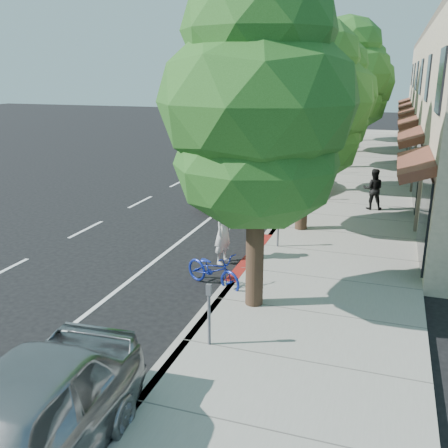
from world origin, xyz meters
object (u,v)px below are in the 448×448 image
at_px(street_tree_5, 360,85).
at_px(silver_suv, 249,178).
at_px(pedestrian, 373,189).
at_px(street_tree_2, 330,97).
at_px(cyclist, 223,231).
at_px(dark_suv_far, 330,140).
at_px(white_pickup, 299,147).
at_px(street_tree_1, 307,104).
at_px(street_tree_3, 345,76).
at_px(street_tree_4, 354,84).
at_px(near_car_a, 9,439).
at_px(bicycle, 213,270).
at_px(dark_sedan, 289,178).
at_px(street_tree_0, 258,107).

relative_size(street_tree_5, silver_suv, 1.08).
bearing_deg(silver_suv, pedestrian, -3.33).
distance_m(street_tree_2, cyclist, 10.11).
relative_size(cyclist, dark_suv_far, 0.44).
bearing_deg(white_pickup, street_tree_2, -75.93).
xyz_separation_m(street_tree_1, street_tree_3, (0.00, 12.00, 0.74)).
bearing_deg(pedestrian, cyclist, 55.54).
distance_m(street_tree_2, street_tree_3, 6.06).
xyz_separation_m(cyclist, pedestrian, (3.74, 6.81, -0.01)).
height_order(street_tree_4, near_car_a, street_tree_4).
distance_m(street_tree_2, street_tree_5, 18.00).
bearing_deg(near_car_a, silver_suv, 91.64).
distance_m(street_tree_1, cyclist, 5.04).
bearing_deg(pedestrian, dark_suv_far, -83.02).
bearing_deg(street_tree_5, white_pickup, -107.33).
xyz_separation_m(street_tree_2, street_tree_4, (0.00, 12.00, 0.30)).
distance_m(silver_suv, dark_suv_far, 15.27).
bearing_deg(silver_suv, street_tree_5, 85.40).
bearing_deg(near_car_a, bicycle, 84.61).
height_order(street_tree_3, pedestrian, street_tree_3).
bearing_deg(dark_sedan, near_car_a, -92.97).
bearing_deg(dark_sedan, silver_suv, -140.50).
bearing_deg(street_tree_5, street_tree_3, -90.00).
xyz_separation_m(bicycle, dark_suv_far, (-0.10, 24.31, 0.26)).
relative_size(street_tree_4, white_pickup, 1.50).
bearing_deg(street_tree_5, near_car_a, -92.46).
distance_m(street_tree_1, street_tree_2, 6.00).
distance_m(bicycle, dark_suv_far, 24.31).
bearing_deg(street_tree_5, silver_suv, -98.36).
relative_size(bicycle, dark_sedan, 0.39).
bearing_deg(street_tree_3, street_tree_0, -90.00).
distance_m(street_tree_5, silver_suv, 20.49).
relative_size(street_tree_4, silver_suv, 1.17).
distance_m(white_pickup, near_car_a, 27.02).
bearing_deg(white_pickup, street_tree_3, -50.08).
relative_size(street_tree_5, near_car_a, 1.44).
relative_size(street_tree_4, street_tree_5, 1.08).
distance_m(street_tree_0, cyclist, 4.69).
bearing_deg(street_tree_3, street_tree_5, 90.00).
bearing_deg(street_tree_2, cyclist, -99.62).
bearing_deg(street_tree_0, street_tree_3, 90.00).
distance_m(cyclist, silver_suv, 7.56).
distance_m(dark_suv_far, near_car_a, 31.19).
bearing_deg(dark_suv_far, pedestrian, -75.55).
height_order(street_tree_2, bicycle, street_tree_2).
height_order(street_tree_0, street_tree_4, street_tree_4).
relative_size(street_tree_2, cyclist, 3.59).
bearing_deg(street_tree_3, white_pickup, 133.20).
relative_size(dark_sedan, dark_suv_far, 1.07).
bearing_deg(street_tree_2, white_pickup, 107.36).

